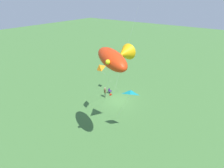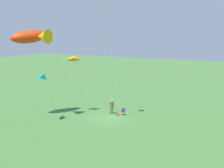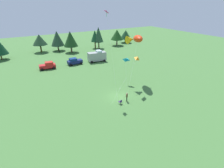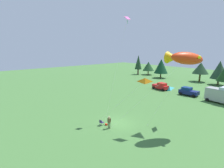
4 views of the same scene
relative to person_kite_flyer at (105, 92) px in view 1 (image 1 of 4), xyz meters
The scene contains 7 objects.
ground_plane 2.48m from the person_kite_flyer, 103.80° to the left, with size 160.00×160.00×0.00m, color #417136.
person_kite_flyer is the anchor object (origin of this frame).
folding_chair 1.59m from the person_kite_flyer, behind, with size 0.53×0.53×0.82m.
backpack_on_grass 1.41m from the person_kite_flyer, 162.21° to the left, with size 0.32×0.22×0.22m, color red.
kite_large_fish 12.56m from the person_kite_flyer, 45.09° to the left, with size 8.66×8.69×10.55m.
kite_delta_orange 7.54m from the person_kite_flyer, 31.52° to the left, with size 7.83×2.73×7.40m.
kite_delta_teal 9.47m from the person_kite_flyer, 57.81° to the left, with size 2.23×3.52×5.79m.
Camera 1 is at (19.01, 12.83, 14.45)m, focal length 28.00 mm.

